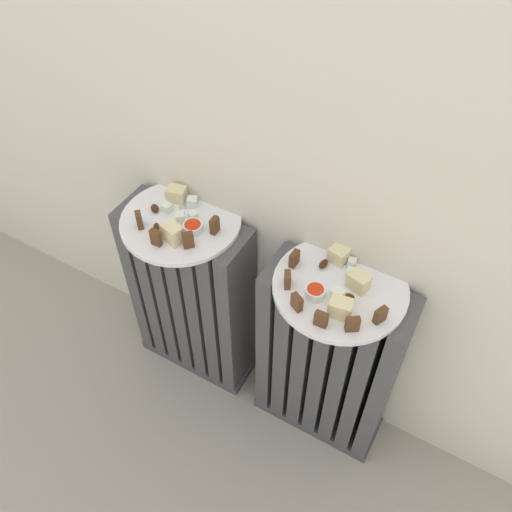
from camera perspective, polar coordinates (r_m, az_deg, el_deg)
The scene contains 34 objects.
ground_plane at distance 1.63m, azimuth -5.21°, elevation -20.75°, with size 6.00×6.00×0.00m, color gray.
radiator_left at distance 1.55m, azimuth -6.80°, elevation -4.53°, with size 0.36×0.14×0.60m.
radiator_right at distance 1.44m, azimuth 7.48°, elevation -11.13°, with size 0.36×0.14×0.60m.
plate_left at distance 1.32m, azimuth -7.98°, elevation 3.75°, with size 0.30×0.30×0.01m, color white.
plate_right at distance 1.18m, azimuth 8.92°, elevation -3.28°, with size 0.30×0.30×0.01m, color white.
dark_cake_slice_left_0 at distance 1.30m, azimuth -12.29°, elevation 3.75°, with size 0.02×0.01×0.04m, color #56351E.
dark_cake_slice_left_1 at distance 1.25m, azimuth -10.57°, elevation 1.93°, with size 0.02×0.01×0.04m, color #56351E.
dark_cake_slice_left_2 at distance 1.24m, azimuth -7.21°, elevation 1.69°, with size 0.02×0.01×0.04m, color #56351E.
dark_cake_slice_left_3 at distance 1.26m, azimuth -4.42°, elevation 3.26°, with size 0.02×0.01×0.04m, color #56351E.
marble_cake_slice_left_0 at distance 1.36m, azimuth -8.40°, elevation 6.51°, with size 0.05×0.04×0.04m, color beige.
marble_cake_slice_left_1 at distance 1.25m, azimuth -8.83°, elevation 2.40°, with size 0.05×0.03×0.05m, color beige.
turkish_delight_left_0 at distance 1.31m, azimuth -6.68°, elevation 4.26°, with size 0.02×0.02×0.02m, color white.
turkish_delight_left_1 at distance 1.31m, azimuth -8.07°, elevation 4.09°, with size 0.02×0.02×0.02m, color white.
turkish_delight_left_2 at distance 1.34m, azimuth -9.43°, elevation 5.07°, with size 0.02×0.02×0.02m, color white.
turkish_delight_left_3 at distance 1.34m, azimuth -6.78°, elevation 5.71°, with size 0.02×0.02×0.02m, color white.
medjool_date_left_0 at distance 1.35m, azimuth -10.69°, elevation 5.00°, with size 0.03×0.02×0.01m, color #3D1E0F.
medjool_date_left_1 at distance 1.30m, azimuth -10.54°, elevation 3.00°, with size 0.03×0.02×0.02m, color #3D1E0F.
jam_bowl_left at distance 1.28m, azimuth -6.72°, elevation 3.09°, with size 0.05×0.05×0.02m.
dark_cake_slice_right_0 at distance 1.19m, azimuth 4.08°, elevation -0.28°, with size 0.03×0.01×0.04m, color #56351E.
dark_cake_slice_right_1 at distance 1.15m, azimuth 3.36°, elevation -2.52°, with size 0.03×0.01×0.04m, color #56351E.
dark_cake_slice_right_2 at distance 1.12m, azimuth 4.36°, elevation -4.91°, with size 0.03×0.01×0.04m, color #56351E.
dark_cake_slice_right_3 at distance 1.09m, azimuth 6.91°, elevation -6.68°, with size 0.03×0.01×0.04m, color #56351E.
dark_cake_slice_right_4 at distance 1.10m, azimuth 10.21°, elevation -7.13°, with size 0.03×0.01×0.04m, color #56351E.
dark_cake_slice_right_5 at distance 1.12m, azimuth 13.06°, elevation -6.14°, with size 0.03×0.01×0.04m, color #56351E.
marble_cake_slice_right_0 at distance 1.11m, azimuth 8.95°, elevation -5.47°, with size 0.05×0.03×0.04m, color beige.
marble_cake_slice_right_1 at distance 1.17m, azimuth 10.82°, elevation -2.68°, with size 0.04×0.03×0.04m, color beige.
marble_cake_slice_right_2 at distance 1.21m, azimuth 8.79°, elevation 0.14°, with size 0.04×0.04×0.04m, color beige.
turkish_delight_right_0 at distance 1.19m, azimuth 10.11°, elevation -1.80°, with size 0.02×0.02×0.02m, color white.
turkish_delight_right_1 at distance 1.21m, azimuth 10.13°, elevation -0.69°, with size 0.02×0.02×0.02m, color white.
turkish_delight_right_2 at distance 1.15m, azimuth 8.66°, elevation -4.08°, with size 0.02×0.02×0.02m, color white.
medjool_date_right_0 at distance 1.20m, azimuth 7.17°, elevation -0.83°, with size 0.03×0.02×0.01m, color #3D1E0F.
medjool_date_right_1 at distance 1.15m, azimuth 9.83°, elevation -4.32°, with size 0.02×0.02×0.01m, color #3D1E0F.
jam_bowl_right at distance 1.14m, azimuth 6.30°, elevation -3.80°, with size 0.04×0.04×0.02m.
fork at distance 1.33m, azimuth -7.80°, elevation 4.39°, with size 0.06×0.09×0.00m.
Camera 1 is at (0.42, -0.45, 1.51)m, focal length 37.69 mm.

